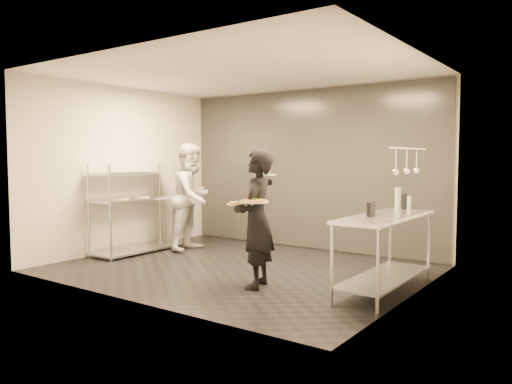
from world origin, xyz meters
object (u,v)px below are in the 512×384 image
Objects in this scene: prep_counter at (385,240)px; pos_monitor at (371,209)px; salad_plate at (265,173)px; chef at (192,197)px; pizza_plate_near at (240,203)px; pizza_plate_far at (254,201)px; bottle_clear at (409,203)px; pass_rack at (137,207)px; waiter at (257,219)px; bottle_dark at (404,201)px; bottle_green at (398,198)px.

pos_monitor is (-0.12, -0.15, 0.38)m from prep_counter.
pos_monitor is (1.30, 0.29, -0.40)m from salad_plate.
chef is 2.74m from pizza_plate_near.
pizza_plate_far is at bearing -154.46° from pos_monitor.
pizza_plate_far is 1.94× the size of bottle_clear.
chef is 5.27× the size of pizza_plate_far.
pass_rack is 0.94m from chef.
pizza_plate_far reaches higher than bottle_clear.
chef is 2.62m from salad_plate.
bottle_clear is at bearing 117.39° from waiter.
chef reaches higher than pass_rack.
pos_monitor is (1.12, 0.78, -0.09)m from pizza_plate_far.
pos_monitor is at bearing 27.60° from pizza_plate_near.
pass_rack is 7.02× the size of pos_monitor.
prep_counter is 3.81m from chef.
pos_monitor is (1.37, 0.72, -0.04)m from pizza_plate_near.
pizza_plate_far is 0.61m from salad_plate.
pass_rack is 5.86× the size of salad_plate.
bottle_dark reaches higher than prep_counter.
pass_rack reaches higher than prep_counter.
pizza_plate_near is at bearing 165.65° from pizza_plate_far.
prep_counter is at bearing -86.43° from bottle_dark.
chef is 8.98× the size of bottle_dark.
salad_plate is at bearing -136.82° from bottle_green.
prep_counter is at bearing 0.03° from pass_rack.
bottle_clear is (4.34, 0.80, 0.24)m from pass_rack.
waiter reaches higher than pos_monitor.
salad_plate is (2.91, -0.43, 0.63)m from pass_rack.
waiter is 5.93× the size of bottle_green.
prep_counter is 0.89m from bottle_dark.
pizza_plate_far is 1.22× the size of bottle_green.
pass_rack is 4.36m from bottle_dark.
bottle_clear is at bearing 47.91° from pizza_plate_near.
bottle_clear is (1.25, 1.73, -0.08)m from pizza_plate_far.
salad_plate is at bearing -126.32° from chef.
pizza_plate_near is 1.62× the size of bottle_dark.
pizza_plate_near is at bearing -57.07° from waiter.
bottle_green is (1.23, 1.48, 0.22)m from waiter.
pizza_plate_near is at bearing -129.60° from bottle_green.
salad_plate reaches higher than bottle_clear.
bottle_dark is at bearing 14.63° from bottle_green.
prep_counter is 10.04× the size of bottle_clear.
bottle_dark is (1.19, 1.73, -0.07)m from pizza_plate_far.
bottle_green is 0.09m from bottle_dark.
bottle_dark is (-0.05, 0.80, 0.40)m from prep_counter.
chef is at bearing -178.49° from bottle_clear.
pizza_plate_far is 1.27× the size of salad_plate.
chef is at bearing -178.47° from bottle_dark.
chef is 3.68m from bottle_dark.
bottle_dark is (0.08, 0.02, -0.04)m from bottle_green.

